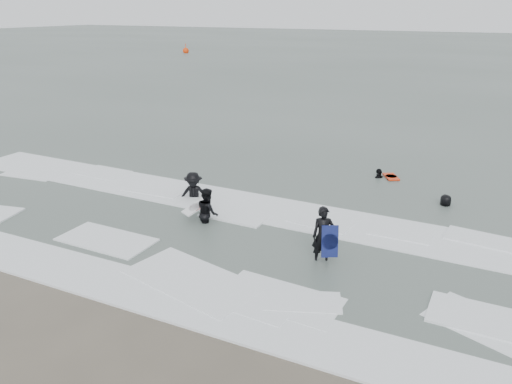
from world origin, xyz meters
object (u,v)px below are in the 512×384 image
at_px(surfer_breaker, 194,199).
at_px(surfer_right_near, 379,178).
at_px(buoy, 186,51).
at_px(surfer_centre, 322,262).
at_px(surfer_right_far, 445,207).
at_px(surfer_wading, 208,222).

relative_size(surfer_breaker, surfer_right_near, 1.22).
bearing_deg(buoy, surfer_centre, -52.71).
bearing_deg(surfer_centre, surfer_right_far, 38.85).
height_order(surfer_centre, surfer_right_near, surfer_centre).
xyz_separation_m(surfer_centre, surfer_right_far, (2.73, 6.35, 0.00)).
bearing_deg(surfer_right_far, surfer_wading, 7.12).
distance_m(surfer_breaker, surfer_right_near, 8.37).
height_order(surfer_right_near, buoy, buoy).
height_order(surfer_right_far, buoy, buoy).
height_order(surfer_centre, buoy, buoy).
bearing_deg(surfer_right_far, surfer_centre, 38.04).
distance_m(surfer_wading, surfer_right_far, 9.08).
bearing_deg(surfer_centre, surfer_right_near, 64.46).
relative_size(surfer_breaker, buoy, 1.19).
xyz_separation_m(surfer_right_near, surfer_right_far, (3.08, -2.21, 0.00)).
bearing_deg(surfer_right_near, surfer_centre, 34.02).
bearing_deg(surfer_wading, surfer_centre, -149.16).
relative_size(surfer_wading, buoy, 1.10).
distance_m(surfer_centre, surfer_breaker, 6.89).
relative_size(surfer_right_far, buoy, 0.99).
xyz_separation_m(surfer_centre, surfer_breaker, (-6.34, 2.71, 0.00)).
height_order(surfer_breaker, surfer_right_far, surfer_breaker).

